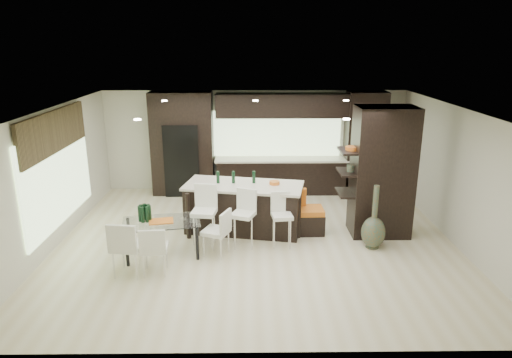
{
  "coord_description": "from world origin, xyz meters",
  "views": [
    {
      "loc": [
        -0.11,
        -8.59,
        3.94
      ],
      "look_at": [
        0.0,
        0.6,
        1.15
      ],
      "focal_mm": 32.0,
      "sensor_mm": 36.0,
      "label": 1
    }
  ],
  "objects_px": {
    "kitchen_island": "(244,207)",
    "dining_table": "(162,238)",
    "stool_right": "(282,225)",
    "chair_end": "(216,234)",
    "bench": "(290,221)",
    "chair_near": "(155,251)",
    "floor_vase": "(374,217)",
    "stool_mid": "(243,225)",
    "chair_far": "(128,249)",
    "stool_left": "(204,223)"
  },
  "relations": [
    {
      "from": "chair_far",
      "to": "stool_mid",
      "type": "bearing_deg",
      "value": 37.07
    },
    {
      "from": "chair_near",
      "to": "chair_far",
      "type": "bearing_deg",
      "value": 179.97
    },
    {
      "from": "stool_right",
      "to": "chair_end",
      "type": "xyz_separation_m",
      "value": [
        -1.28,
        -0.38,
        -0.02
      ]
    },
    {
      "from": "chair_end",
      "to": "kitchen_island",
      "type": "bearing_deg",
      "value": -1.7
    },
    {
      "from": "dining_table",
      "to": "chair_far",
      "type": "distance_m",
      "value": 0.87
    },
    {
      "from": "stool_left",
      "to": "stool_right",
      "type": "xyz_separation_m",
      "value": [
        1.53,
        0.03,
        -0.07
      ]
    },
    {
      "from": "dining_table",
      "to": "chair_near",
      "type": "height_order",
      "value": "chair_near"
    },
    {
      "from": "floor_vase",
      "to": "kitchen_island",
      "type": "bearing_deg",
      "value": 160.17
    },
    {
      "from": "stool_mid",
      "to": "chair_far",
      "type": "relative_size",
      "value": 0.99
    },
    {
      "from": "dining_table",
      "to": "chair_near",
      "type": "xyz_separation_m",
      "value": [
        0.0,
        -0.71,
        0.07
      ]
    },
    {
      "from": "stool_left",
      "to": "chair_far",
      "type": "distance_m",
      "value": 1.63
    },
    {
      "from": "stool_left",
      "to": "stool_mid",
      "type": "distance_m",
      "value": 0.76
    },
    {
      "from": "kitchen_island",
      "to": "floor_vase",
      "type": "relative_size",
      "value": 1.92
    },
    {
      "from": "bench",
      "to": "chair_near",
      "type": "bearing_deg",
      "value": -146.94
    },
    {
      "from": "stool_left",
      "to": "chair_near",
      "type": "distance_m",
      "value": 1.31
    },
    {
      "from": "kitchen_island",
      "to": "stool_left",
      "type": "distance_m",
      "value": 1.15
    },
    {
      "from": "chair_near",
      "to": "bench",
      "type": "bearing_deg",
      "value": 30.95
    },
    {
      "from": "bench",
      "to": "dining_table",
      "type": "xyz_separation_m",
      "value": [
        -2.51,
        -1.04,
        0.07
      ]
    },
    {
      "from": "dining_table",
      "to": "chair_near",
      "type": "relative_size",
      "value": 1.71
    },
    {
      "from": "floor_vase",
      "to": "stool_mid",
      "type": "bearing_deg",
      "value": 178.13
    },
    {
      "from": "stool_mid",
      "to": "dining_table",
      "type": "bearing_deg",
      "value": -144.91
    },
    {
      "from": "chair_near",
      "to": "dining_table",
      "type": "bearing_deg",
      "value": 86.14
    },
    {
      "from": "bench",
      "to": "chair_near",
      "type": "distance_m",
      "value": 3.06
    },
    {
      "from": "dining_table",
      "to": "chair_far",
      "type": "height_order",
      "value": "chair_far"
    },
    {
      "from": "stool_right",
      "to": "chair_far",
      "type": "height_order",
      "value": "chair_far"
    },
    {
      "from": "stool_left",
      "to": "floor_vase",
      "type": "relative_size",
      "value": 0.78
    },
    {
      "from": "stool_mid",
      "to": "kitchen_island",
      "type": "bearing_deg",
      "value": 111.59
    },
    {
      "from": "stool_left",
      "to": "chair_near",
      "type": "relative_size",
      "value": 1.22
    },
    {
      "from": "stool_mid",
      "to": "chair_far",
      "type": "xyz_separation_m",
      "value": [
        -1.98,
        -1.1,
        0.0
      ]
    },
    {
      "from": "chair_near",
      "to": "stool_mid",
      "type": "bearing_deg",
      "value": 31.16
    },
    {
      "from": "stool_left",
      "to": "bench",
      "type": "bearing_deg",
      "value": 29.67
    },
    {
      "from": "stool_right",
      "to": "chair_end",
      "type": "bearing_deg",
      "value": -171.08
    },
    {
      "from": "floor_vase",
      "to": "stool_right",
      "type": "bearing_deg",
      "value": 176.97
    },
    {
      "from": "stool_left",
      "to": "bench",
      "type": "height_order",
      "value": "stool_left"
    },
    {
      "from": "floor_vase",
      "to": "dining_table",
      "type": "bearing_deg",
      "value": -176.03
    },
    {
      "from": "dining_table",
      "to": "stool_right",
      "type": "bearing_deg",
      "value": -1.53
    },
    {
      "from": "stool_left",
      "to": "bench",
      "type": "xyz_separation_m",
      "value": [
        1.74,
        0.69,
        -0.23
      ]
    },
    {
      "from": "stool_right",
      "to": "dining_table",
      "type": "distance_m",
      "value": 2.33
    },
    {
      "from": "stool_right",
      "to": "chair_far",
      "type": "bearing_deg",
      "value": -165.51
    },
    {
      "from": "kitchen_island",
      "to": "dining_table",
      "type": "xyz_separation_m",
      "value": [
        -1.53,
        -1.21,
        -0.17
      ]
    },
    {
      "from": "stool_mid",
      "to": "bench",
      "type": "distance_m",
      "value": 1.2
    },
    {
      "from": "dining_table",
      "to": "chair_end",
      "type": "bearing_deg",
      "value": -10.92
    },
    {
      "from": "stool_left",
      "to": "chair_near",
      "type": "bearing_deg",
      "value": -118.01
    },
    {
      "from": "chair_far",
      "to": "stool_right",
      "type": "bearing_deg",
      "value": 30.05
    },
    {
      "from": "stool_right",
      "to": "floor_vase",
      "type": "bearing_deg",
      "value": -10.69
    },
    {
      "from": "stool_right",
      "to": "chair_end",
      "type": "relative_size",
      "value": 1.05
    },
    {
      "from": "bench",
      "to": "chair_near",
      "type": "xyz_separation_m",
      "value": [
        -2.51,
        -1.75,
        0.14
      ]
    },
    {
      "from": "stool_left",
      "to": "floor_vase",
      "type": "height_order",
      "value": "floor_vase"
    },
    {
      "from": "stool_right",
      "to": "chair_near",
      "type": "xyz_separation_m",
      "value": [
        -2.3,
        -1.09,
        -0.02
      ]
    },
    {
      "from": "stool_left",
      "to": "dining_table",
      "type": "relative_size",
      "value": 0.71
    }
  ]
}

